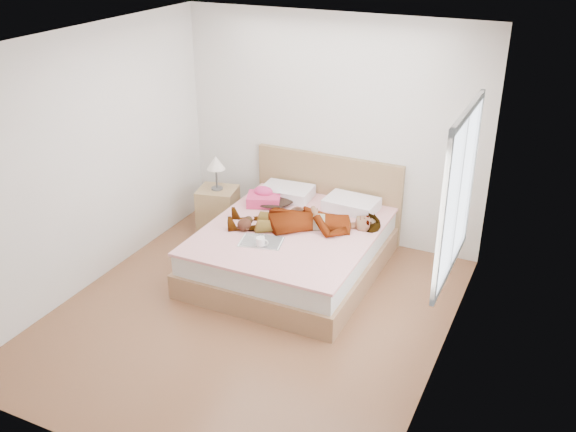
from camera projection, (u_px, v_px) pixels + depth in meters
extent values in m
plane|color=#522E19|center=(251.00, 315.00, 6.23)|extent=(4.00, 4.00, 0.00)
imported|color=white|center=(305.00, 217.00, 6.78)|extent=(1.74, 1.18, 0.22)
ellipsoid|color=black|center=(276.00, 198.00, 7.40)|extent=(0.55, 0.64, 0.09)
cube|color=silver|center=(279.00, 190.00, 7.27)|extent=(0.07, 0.10, 0.05)
plane|color=white|center=(242.00, 43.00, 5.11)|extent=(4.00, 4.00, 0.00)
plane|color=silver|center=(331.00, 129.00, 7.30)|extent=(3.60, 0.00, 3.60)
plane|color=white|center=(95.00, 306.00, 4.04)|extent=(3.60, 0.00, 3.60)
plane|color=silver|center=(88.00, 161.00, 6.36)|extent=(0.00, 4.00, 4.00)
plane|color=silver|center=(450.00, 232.00, 4.97)|extent=(0.00, 4.00, 4.00)
cube|color=white|center=(458.00, 194.00, 5.14)|extent=(0.02, 1.10, 1.30)
cube|color=silver|center=(442.00, 222.00, 4.67)|extent=(0.04, 0.06, 1.42)
cube|color=silver|center=(472.00, 170.00, 5.62)|extent=(0.04, 0.06, 1.42)
cube|color=silver|center=(449.00, 267.00, 5.44)|extent=(0.04, 1.22, 0.06)
cube|color=silver|center=(469.00, 111.00, 4.85)|extent=(0.04, 1.22, 0.06)
cube|color=silver|center=(458.00, 193.00, 5.14)|extent=(0.03, 0.04, 1.30)
cube|color=olive|center=(292.00, 260.00, 6.95)|extent=(1.78, 2.08, 0.26)
cube|color=silver|center=(292.00, 240.00, 6.84)|extent=(1.70, 2.00, 0.22)
cube|color=silver|center=(292.00, 230.00, 6.79)|extent=(1.74, 2.04, 0.03)
cube|color=olive|center=(328.00, 195.00, 7.61)|extent=(1.80, 0.07, 1.00)
cube|color=white|center=(287.00, 192.00, 7.50)|extent=(0.61, 0.44, 0.13)
cube|color=white|center=(351.00, 204.00, 7.19)|extent=(0.60, 0.43, 0.13)
cube|color=#F74387|center=(264.00, 199.00, 7.32)|extent=(0.46, 0.41, 0.12)
ellipsoid|color=#D33978|center=(264.00, 191.00, 7.33)|extent=(0.23, 0.17, 0.11)
cube|color=white|center=(261.00, 242.00, 6.50)|extent=(0.47, 0.37, 0.01)
cube|color=white|center=(251.00, 240.00, 6.52)|extent=(0.27, 0.32, 0.02)
cube|color=#2A2A2A|center=(272.00, 242.00, 6.47)|extent=(0.27, 0.32, 0.02)
cylinder|color=white|center=(260.00, 242.00, 6.39)|extent=(0.10, 0.10, 0.10)
torus|color=white|center=(265.00, 243.00, 6.38)|extent=(0.07, 0.02, 0.07)
cylinder|color=black|center=(260.00, 239.00, 6.38)|extent=(0.09, 0.09, 0.00)
ellipsoid|color=#33170E|center=(244.00, 224.00, 6.73)|extent=(0.15, 0.17, 0.12)
ellipsoid|color=#F7EFCE|center=(244.00, 224.00, 6.72)|extent=(0.08, 0.09, 0.06)
sphere|color=black|center=(249.00, 220.00, 6.80)|extent=(0.09, 0.09, 0.09)
sphere|color=pink|center=(247.00, 217.00, 6.83)|extent=(0.03, 0.03, 0.03)
sphere|color=pink|center=(253.00, 218.00, 6.80)|extent=(0.03, 0.03, 0.03)
ellipsoid|color=black|center=(238.00, 227.00, 6.73)|extent=(0.04, 0.06, 0.03)
ellipsoid|color=black|center=(247.00, 229.00, 6.69)|extent=(0.04, 0.06, 0.03)
cube|color=olive|center=(218.00, 210.00, 7.77)|extent=(0.52, 0.48, 0.55)
cylinder|color=#525252|center=(217.00, 188.00, 7.65)|extent=(0.17, 0.17, 0.02)
cylinder|color=#494949|center=(217.00, 178.00, 7.59)|extent=(0.03, 0.03, 0.28)
cone|color=silver|center=(216.00, 163.00, 7.51)|extent=(0.26, 0.26, 0.16)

